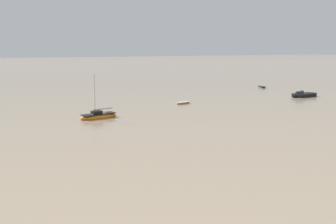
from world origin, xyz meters
TOP-DOWN VIEW (x-y plane):
  - sailboat_moored_0 at (-24.29, 45.46)m, footprint 6.16×3.15m
  - rowboat_moored_1 at (25.72, 69.40)m, footprint 2.07×3.57m
  - motorboat_moored_2 at (20.35, 50.72)m, footprint 6.18×2.51m
  - rowboat_moored_3 at (-6.08, 53.00)m, footprint 3.27×1.86m

SIDE VIEW (x-z plane):
  - rowboat_moored_3 at x=-6.08m, z-range -0.11..0.38m
  - rowboat_moored_1 at x=25.72m, z-range -0.12..0.41m
  - motorboat_moored_2 at x=20.35m, z-range -0.75..1.32m
  - sailboat_moored_0 at x=-24.29m, z-range -3.02..3.59m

